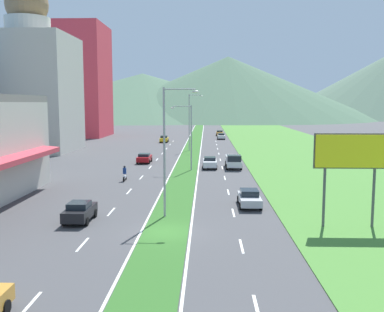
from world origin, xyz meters
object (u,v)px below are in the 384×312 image
at_px(car_6, 80,211).
at_px(motorcycle_rider, 125,175).
at_px(street_lamp_far, 190,119).
at_px(billboard_roadside, 351,156).
at_px(car_2, 249,198).
at_px(car_4, 144,158).
at_px(street_lamp_near, 168,144).
at_px(car_5, 221,136).
at_px(car_0, 164,139).
at_px(car_7, 220,133).
at_px(pickup_truck_0, 233,161).
at_px(car_3, 210,162).
at_px(street_lamp_mid, 189,133).

relative_size(car_6, motorcycle_rider, 2.00).
distance_m(street_lamp_far, motorcycle_rider, 33.96).
distance_m(billboard_roadside, car_2, 10.26).
bearing_deg(street_lamp_far, motorcycle_rider, -101.15).
relative_size(car_2, car_6, 1.09).
distance_m(car_4, motorcycle_rider, 15.79).
height_order(street_lamp_far, car_4, street_lamp_far).
xyz_separation_m(street_lamp_near, billboard_roadside, (13.38, -2.50, -0.57)).
height_order(street_lamp_far, motorcycle_rider, street_lamp_far).
height_order(street_lamp_far, car_6, street_lamp_far).
bearing_deg(car_5, car_2, 0.05).
xyz_separation_m(street_lamp_far, billboard_roadside, (13.38, -51.62, -0.77)).
height_order(car_0, car_6, car_0).
bearing_deg(car_0, car_7, -32.20).
xyz_separation_m(street_lamp_far, pickup_truck_0, (6.80, -22.60, -5.05)).
bearing_deg(car_2, car_0, -167.86).
bearing_deg(street_lamp_near, car_4, 101.33).
relative_size(street_lamp_near, car_4, 2.36).
relative_size(street_lamp_near, motorcycle_rider, 5.13).
height_order(billboard_roadside, car_5, billboard_roadside).
distance_m(street_lamp_near, car_7, 89.06).
xyz_separation_m(car_3, car_4, (-9.94, 5.16, -0.05)).
relative_size(car_3, motorcycle_rider, 2.29).
height_order(car_3, car_7, car_3).
relative_size(car_0, motorcycle_rider, 2.13).
distance_m(billboard_roadside, car_6, 20.57).
relative_size(car_2, car_5, 1.00).
distance_m(car_0, pickup_truck_0, 42.90).
bearing_deg(car_2, car_7, -179.94).
height_order(billboard_roadside, car_4, billboard_roadside).
bearing_deg(car_3, car_0, -165.69).
height_order(street_lamp_mid, car_6, street_lamp_mid).
relative_size(car_0, car_6, 1.06).
xyz_separation_m(car_0, car_4, (0.36, -35.21, -0.05)).
bearing_deg(car_0, car_2, -167.86).
xyz_separation_m(street_lamp_near, car_3, (3.53, 26.83, -5.03)).
distance_m(street_lamp_near, car_5, 77.04).
distance_m(car_3, motorcycle_rider, 14.60).
xyz_separation_m(street_lamp_mid, car_7, (6.06, 64.08, -4.30)).
distance_m(street_lamp_near, street_lamp_mid, 24.61).
bearing_deg(pickup_truck_0, car_6, -25.67).
bearing_deg(car_2, street_lamp_far, -171.39).
distance_m(street_lamp_mid, motorcycle_rider, 11.84).
distance_m(street_lamp_far, car_4, 19.03).
bearing_deg(billboard_roadside, street_lamp_near, 169.41).
bearing_deg(car_5, car_0, -55.33).
height_order(street_lamp_mid, car_4, street_lamp_mid).
distance_m(car_6, car_7, 91.17).
bearing_deg(car_4, billboard_roadside, -150.15).
bearing_deg(street_lamp_mid, car_5, 83.32).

